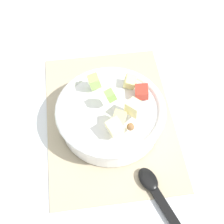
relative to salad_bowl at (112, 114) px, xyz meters
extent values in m
plane|color=silver|center=(0.02, 0.00, -0.04)|extent=(2.40, 2.40, 0.00)
cube|color=tan|center=(0.02, 0.00, -0.04)|extent=(0.42, 0.30, 0.01)
cylinder|color=white|center=(0.00, 0.00, -0.01)|extent=(0.23, 0.23, 0.06)
torus|color=white|center=(0.00, 0.00, 0.02)|extent=(0.25, 0.25, 0.02)
cube|color=#93C160|center=(0.00, 0.01, 0.07)|extent=(0.03, 0.03, 0.03)
cube|color=beige|center=(-0.03, -0.04, 0.06)|extent=(0.05, 0.04, 0.03)
cube|color=#E5D684|center=(-0.05, -0.01, 0.05)|extent=(0.04, 0.04, 0.03)
cube|color=beige|center=(-0.07, 0.00, 0.05)|extent=(0.04, 0.04, 0.03)
sphere|color=brown|center=(-0.06, -0.03, 0.04)|extent=(0.02, 0.02, 0.02)
cube|color=#E5D684|center=(0.06, -0.05, 0.03)|extent=(0.04, 0.04, 0.03)
cube|color=#A3CC6B|center=(0.06, 0.03, 0.05)|extent=(0.03, 0.03, 0.04)
cube|color=#BC3828|center=(0.03, -0.07, 0.04)|extent=(0.04, 0.04, 0.03)
ellipsoid|color=black|center=(-0.15, -0.05, -0.03)|extent=(0.06, 0.05, 0.01)
cube|color=black|center=(-0.25, -0.09, -0.03)|extent=(0.17, 0.08, 0.01)
camera|label=1|loc=(-0.43, 0.06, 0.62)|focal=53.45mm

